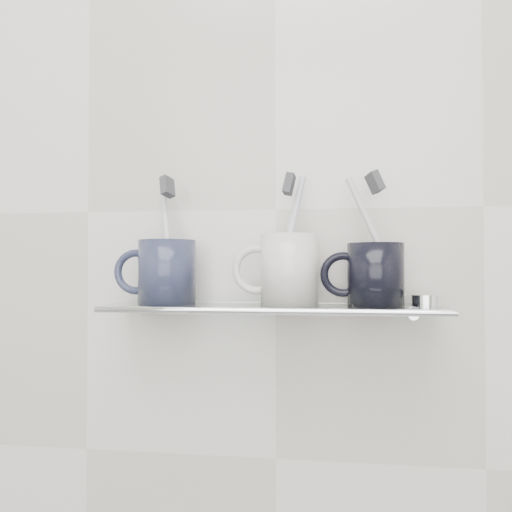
% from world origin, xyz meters
% --- Properties ---
extents(wall_back, '(2.50, 0.00, 2.50)m').
position_xyz_m(wall_back, '(0.00, 1.10, 1.25)').
color(wall_back, beige).
rests_on(wall_back, ground).
extents(shelf_glass, '(0.50, 0.12, 0.01)m').
position_xyz_m(shelf_glass, '(0.00, 1.04, 1.10)').
color(shelf_glass, silver).
rests_on(shelf_glass, wall_back).
extents(shelf_rail, '(0.50, 0.01, 0.01)m').
position_xyz_m(shelf_rail, '(0.00, 0.98, 1.10)').
color(shelf_rail, silver).
rests_on(shelf_rail, shelf_glass).
extents(bracket_left, '(0.02, 0.03, 0.02)m').
position_xyz_m(bracket_left, '(-0.21, 1.09, 1.09)').
color(bracket_left, silver).
rests_on(bracket_left, wall_back).
extents(bracket_right, '(0.02, 0.03, 0.02)m').
position_xyz_m(bracket_right, '(0.21, 1.09, 1.09)').
color(bracket_right, silver).
rests_on(bracket_right, wall_back).
extents(mug_left, '(0.10, 0.10, 0.10)m').
position_xyz_m(mug_left, '(-0.16, 1.04, 1.15)').
color(mug_left, '#191D33').
rests_on(mug_left, shelf_glass).
extents(mug_left_handle, '(0.07, 0.01, 0.07)m').
position_xyz_m(mug_left_handle, '(-0.21, 1.04, 1.15)').
color(mug_left_handle, '#191D33').
rests_on(mug_left_handle, mug_left).
extents(toothbrush_left, '(0.05, 0.07, 0.18)m').
position_xyz_m(toothbrush_left, '(-0.16, 1.04, 1.20)').
color(toothbrush_left, silver).
rests_on(toothbrush_left, mug_left).
extents(bristles_left, '(0.02, 0.03, 0.04)m').
position_xyz_m(bristles_left, '(-0.16, 1.04, 1.28)').
color(bristles_left, '#36373B').
rests_on(bristles_left, toothbrush_left).
extents(mug_center, '(0.11, 0.11, 0.11)m').
position_xyz_m(mug_center, '(0.03, 1.04, 1.15)').
color(mug_center, silver).
rests_on(mug_center, shelf_glass).
extents(mug_center_handle, '(0.08, 0.01, 0.08)m').
position_xyz_m(mug_center_handle, '(-0.02, 1.04, 1.15)').
color(mug_center_handle, silver).
rests_on(mug_center_handle, mug_center).
extents(toothbrush_center, '(0.05, 0.04, 0.19)m').
position_xyz_m(toothbrush_center, '(0.03, 1.04, 1.20)').
color(toothbrush_center, silver).
rests_on(toothbrush_center, mug_center).
extents(bristles_center, '(0.02, 0.03, 0.03)m').
position_xyz_m(bristles_center, '(0.03, 1.04, 1.28)').
color(bristles_center, '#36373B').
rests_on(bristles_center, toothbrush_center).
extents(mug_right, '(0.11, 0.11, 0.09)m').
position_xyz_m(mug_right, '(0.15, 1.04, 1.15)').
color(mug_right, black).
rests_on(mug_right, shelf_glass).
extents(mug_right_handle, '(0.07, 0.01, 0.07)m').
position_xyz_m(mug_right_handle, '(0.10, 1.04, 1.15)').
color(mug_right_handle, black).
rests_on(mug_right_handle, mug_right).
extents(toothbrush_right, '(0.09, 0.02, 0.18)m').
position_xyz_m(toothbrush_right, '(0.15, 1.04, 1.20)').
color(toothbrush_right, beige).
rests_on(toothbrush_right, mug_right).
extents(bristles_right, '(0.03, 0.03, 0.04)m').
position_xyz_m(bristles_right, '(0.15, 1.04, 1.28)').
color(bristles_right, '#36373B').
rests_on(bristles_right, toothbrush_right).
extents(chrome_cap, '(0.04, 0.04, 0.02)m').
position_xyz_m(chrome_cap, '(0.22, 1.04, 1.11)').
color(chrome_cap, silver).
rests_on(chrome_cap, shelf_glass).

